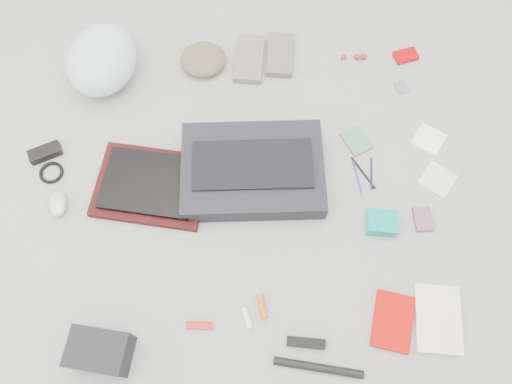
{
  "coord_description": "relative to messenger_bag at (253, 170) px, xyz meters",
  "views": [
    {
      "loc": [
        -0.08,
        -0.68,
        1.65
      ],
      "look_at": [
        0.0,
        0.0,
        0.05
      ],
      "focal_mm": 35.0,
      "sensor_mm": 36.0,
      "label": 1
    }
  ],
  "objects": [
    {
      "name": "ground_plane",
      "position": [
        0.0,
        -0.09,
        -0.04
      ],
      "size": [
        4.0,
        4.0,
        0.0
      ],
      "primitive_type": "plane",
      "color": "gray"
    },
    {
      "name": "messenger_bag",
      "position": [
        0.0,
        0.0,
        0.0
      ],
      "size": [
        0.53,
        0.4,
        0.08
      ],
      "primitive_type": "cube",
      "rotation": [
        0.0,
        0.0,
        -0.08
      ],
      "color": "black",
      "rests_on": "ground_plane"
    },
    {
      "name": "bag_flap",
      "position": [
        0.0,
        0.0,
        0.05
      ],
      "size": [
        0.43,
        0.23,
        0.01
      ],
      "primitive_type": "cube",
      "rotation": [
        0.0,
        0.0,
        -0.08
      ],
      "color": "black",
      "rests_on": "messenger_bag"
    },
    {
      "name": "laptop_sleeve",
      "position": [
        -0.37,
        -0.01,
        -0.03
      ],
      "size": [
        0.45,
        0.38,
        0.03
      ],
      "primitive_type": "cube",
      "rotation": [
        0.0,
        0.0,
        -0.26
      ],
      "color": "#330C0C",
      "rests_on": "ground_plane"
    },
    {
      "name": "laptop",
      "position": [
        -0.37,
        -0.01,
        -0.0
      ],
      "size": [
        0.38,
        0.32,
        0.02
      ],
      "primitive_type": "cube",
      "rotation": [
        0.0,
        0.0,
        -0.26
      ],
      "color": "black",
      "rests_on": "laptop_sleeve"
    },
    {
      "name": "bike_helmet",
      "position": [
        -0.53,
        0.5,
        0.06
      ],
      "size": [
        0.34,
        0.39,
        0.19
      ],
      "primitive_type": "ellipsoid",
      "rotation": [
        0.0,
        0.0,
        -0.31
      ],
      "color": "silver",
      "rests_on": "ground_plane"
    },
    {
      "name": "beanie",
      "position": [
        -0.14,
        0.52,
        -0.01
      ],
      "size": [
        0.2,
        0.19,
        0.06
      ],
      "primitive_type": "ellipsoid",
      "rotation": [
        0.0,
        0.0,
        -0.09
      ],
      "color": "brown",
      "rests_on": "ground_plane"
    },
    {
      "name": "mitten_left",
      "position": [
        0.04,
        0.51,
        -0.03
      ],
      "size": [
        0.15,
        0.24,
        0.03
      ],
      "primitive_type": "cube",
      "rotation": [
        0.0,
        0.0,
        -0.19
      ],
      "color": "slate",
      "rests_on": "ground_plane"
    },
    {
      "name": "mitten_right",
      "position": [
        0.17,
        0.52,
        -0.03
      ],
      "size": [
        0.13,
        0.22,
        0.03
      ],
      "primitive_type": "cube",
      "rotation": [
        0.0,
        0.0,
        -0.16
      ],
      "color": "#675D51",
      "rests_on": "ground_plane"
    },
    {
      "name": "power_brick",
      "position": [
        -0.75,
        0.17,
        -0.03
      ],
      "size": [
        0.13,
        0.09,
        0.03
      ],
      "primitive_type": "cube",
      "rotation": [
        0.0,
        0.0,
        0.32
      ],
      "color": "black",
      "rests_on": "ground_plane"
    },
    {
      "name": "cable_coil",
      "position": [
        -0.73,
        0.09,
        -0.04
      ],
      "size": [
        0.12,
        0.12,
        0.01
      ],
      "primitive_type": "torus",
      "rotation": [
        0.0,
        0.0,
        0.43
      ],
      "color": "black",
      "rests_on": "ground_plane"
    },
    {
      "name": "mouse",
      "position": [
        -0.7,
        -0.04,
        -0.02
      ],
      "size": [
        0.07,
        0.11,
        0.04
      ],
      "primitive_type": "ellipsoid",
      "rotation": [
        0.0,
        0.0,
        0.07
      ],
      "color": "#ADADAD",
      "rests_on": "ground_plane"
    },
    {
      "name": "camera_bag",
      "position": [
        -0.53,
        -0.57,
        0.02
      ],
      "size": [
        0.21,
        0.17,
        0.12
      ],
      "primitive_type": "cube",
      "rotation": [
        0.0,
        0.0,
        -0.27
      ],
      "color": "black",
      "rests_on": "ground_plane"
    },
    {
      "name": "multitool",
      "position": [
        -0.23,
        -0.52,
        -0.04
      ],
      "size": [
        0.09,
        0.03,
        0.01
      ],
      "primitive_type": "cube",
      "rotation": [
        0.0,
        0.0,
        -0.13
      ],
      "color": "#A01D0D",
      "rests_on": "ground_plane"
    },
    {
      "name": "toiletry_tube_white",
      "position": [
        -0.07,
        -0.51,
        -0.03
      ],
      "size": [
        0.03,
        0.07,
        0.02
      ],
      "primitive_type": "cylinder",
      "rotation": [
        1.57,
        0.0,
        0.19
      ],
      "color": "white",
      "rests_on": "ground_plane"
    },
    {
      "name": "toiletry_tube_orange",
      "position": [
        -0.02,
        -0.48,
        -0.03
      ],
      "size": [
        0.03,
        0.08,
        0.02
      ],
      "primitive_type": "cylinder",
      "rotation": [
        1.57,
        0.0,
        0.09
      ],
      "color": "#DB4A0C",
      "rests_on": "ground_plane"
    },
    {
      "name": "u_lock",
      "position": [
        0.1,
        -0.61,
        -0.03
      ],
      "size": [
        0.13,
        0.05,
        0.02
      ],
      "primitive_type": "cube",
      "rotation": [
        0.0,
        0.0,
        -0.2
      ],
      "color": "black",
      "rests_on": "ground_plane"
    },
    {
      "name": "bike_pump",
      "position": [
        0.13,
        -0.69,
        -0.03
      ],
      "size": [
        0.28,
        0.1,
        0.03
      ],
      "primitive_type": "cylinder",
      "rotation": [
        0.0,
        1.57,
        -0.26
      ],
      "color": "black",
      "rests_on": "ground_plane"
    },
    {
      "name": "book_red",
      "position": [
        0.39,
        -0.57,
        -0.03
      ],
      "size": [
        0.18,
        0.21,
        0.02
      ],
      "primitive_type": "cube",
      "rotation": [
        0.0,
        0.0,
        -0.34
      ],
      "color": "#C70A01",
      "rests_on": "ground_plane"
    },
    {
      "name": "book_white",
      "position": [
        0.54,
        -0.58,
        -0.03
      ],
      "size": [
        0.18,
        0.24,
        0.02
      ],
      "primitive_type": "cube",
      "rotation": [
        0.0,
        0.0,
        -0.2
      ],
      "color": "silver",
      "rests_on": "ground_plane"
    },
    {
      "name": "notepad",
      "position": [
        0.4,
        0.09,
        -0.04
      ],
      "size": [
        0.11,
        0.13,
        0.01
      ],
      "primitive_type": "cube",
      "rotation": [
        0.0,
        0.0,
        0.38
      ],
      "color": "#42814E",
      "rests_on": "ground_plane"
    },
    {
      "name": "pen_blue",
      "position": [
        0.38,
        -0.06,
        -0.04
      ],
      "size": [
        0.01,
        0.13,
        0.01
      ],
      "primitive_type": "cylinder",
      "rotation": [
        1.57,
        0.0,
        0.05
      ],
      "color": "#2B3CA1",
      "rests_on": "ground_plane"
    },
    {
      "name": "pen_black",
      "position": [
        0.4,
        -0.04,
        -0.04
      ],
      "size": [
        0.07,
        0.14,
        0.01
      ],
      "primitive_type": "cylinder",
      "rotation": [
        1.57,
        0.0,
        0.43
      ],
      "color": "black",
      "rests_on": "ground_plane"
    },
    {
      "name": "pen_navy",
      "position": [
        0.43,
        -0.04,
        -0.04
      ],
      "size": [
        0.03,
        0.13,
        0.01
      ],
      "primitive_type": "cylinder",
      "rotation": [
        1.57,
        0.0,
        -0.2
      ],
      "color": "navy",
      "rests_on": "ground_plane"
    },
    {
      "name": "accordion_wallet",
      "position": [
        0.42,
        -0.24,
        -0.02
      ],
      "size": [
        0.12,
        0.1,
        0.05
      ],
      "primitive_type": "cube",
      "rotation": [
        0.0,
        0.0,
        -0.21
      ],
      "color": "#02968B",
      "rests_on": "ground_plane"
    },
    {
      "name": "card_deck",
      "position": [
        0.58,
        -0.24,
        -0.03
      ],
      "size": [
        0.07,
        0.09,
        0.02
      ],
      "primitive_type": "cube",
      "rotation": [
        0.0,
        0.0,
        -0.05
      ],
      "color": "#7D4F61",
      "rests_on": "ground_plane"
    },
    {
      "name": "napkin_top",
      "position": [
        0.68,
        0.07,
        -0.04
      ],
      "size": [
        0.15,
        0.15,
        0.01
      ],
      "primitive_type": "cube",
      "rotation": [
        0.0,
        0.0,
        0.89
      ],
      "color": "white",
      "rests_on": "ground_plane"
    },
    {
      "name": "napkin_bottom",
      "position": [
        0.67,
        -0.09,
        -0.04
      ],
      "size": [
        0.15,
        0.15,
        0.01
      ],
      "primitive_type": "cube",
      "rotation": [
        0.0,
        0.0,
        0.83
      ],
      "color": "silver",
      "rests_on": "ground_plane"
    },
    {
      "name": "lollipop_a",
      "position": [
        0.42,
        0.48,
        -0.03
      ],
      "size": [
        0.03,
        0.03,
        0.02
      ],
      "primitive_type": "sphere",
      "rotation": [
        0.0,
        0.0,
        -0.23
      ],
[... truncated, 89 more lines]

